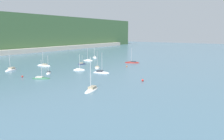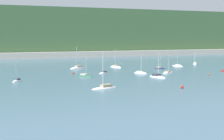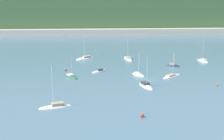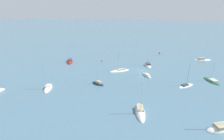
% 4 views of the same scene
% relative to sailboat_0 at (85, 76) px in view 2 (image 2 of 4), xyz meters
% --- Properties ---
extents(ground_plane, '(600.00, 600.00, 0.00)m').
position_rel_sailboat_0_xyz_m(ground_plane, '(24.76, -4.24, -0.07)').
color(ground_plane, slate).
extents(hillside_ridge, '(426.78, 81.54, 34.35)m').
position_rel_sailboat_0_xyz_m(hillside_ridge, '(24.76, 143.07, 17.10)').
color(hillside_ridge, '#42663D').
rests_on(hillside_ridge, ground_plane).
extents(shore_town_strip, '(362.76, 6.00, 4.01)m').
position_rel_sailboat_0_xyz_m(shore_town_strip, '(24.76, 98.80, 1.93)').
color(shore_town_strip, beige).
rests_on(shore_town_strip, ground_plane).
extents(sailboat_0, '(5.89, 7.68, 8.13)m').
position_rel_sailboat_0_xyz_m(sailboat_0, '(0.00, 0.00, 0.00)').
color(sailboat_0, '#2D6647').
rests_on(sailboat_0, ground_plane).
extents(sailboat_1, '(4.00, 5.66, 8.14)m').
position_rel_sailboat_0_xyz_m(sailboat_1, '(65.96, 27.11, 0.06)').
color(sailboat_1, silver).
rests_on(sailboat_1, ground_plane).
extents(sailboat_2, '(8.62, 6.14, 10.96)m').
position_rel_sailboat_0_xyz_m(sailboat_2, '(3.94, 27.70, 0.04)').
color(sailboat_2, silver).
rests_on(sailboat_2, ground_plane).
extents(sailboat_3, '(8.55, 4.46, 11.12)m').
position_rel_sailboat_0_xyz_m(sailboat_3, '(-1.91, -27.46, 0.08)').
color(sailboat_3, white).
rests_on(sailboat_3, ground_plane).
extents(sailboat_4, '(5.27, 3.33, 5.98)m').
position_rel_sailboat_0_xyz_m(sailboat_4, '(37.63, 13.13, 0.04)').
color(sailboat_4, '#232D4C').
rests_on(sailboat_4, ground_plane).
extents(sailboat_5, '(8.30, 7.08, 9.23)m').
position_rel_sailboat_0_xyz_m(sailboat_5, '(33.63, -1.27, -0.00)').
color(sailboat_5, white).
rests_on(sailboat_5, ground_plane).
extents(sailboat_7, '(5.96, 5.93, 8.49)m').
position_rel_sailboat_0_xyz_m(sailboat_7, '(9.27, 6.85, 0.02)').
color(sailboat_7, white).
rests_on(sailboat_7, ground_plane).
extents(sailboat_8, '(3.94, 4.54, 6.60)m').
position_rel_sailboat_0_xyz_m(sailboat_8, '(-24.21, -5.50, 0.03)').
color(sailboat_8, white).
rests_on(sailboat_8, ground_plane).
extents(sailboat_9, '(4.65, 5.60, 8.46)m').
position_rel_sailboat_0_xyz_m(sailboat_9, '(22.56, 0.98, 0.01)').
color(sailboat_9, silver).
rests_on(sailboat_9, ground_plane).
extents(sailboat_10, '(4.09, 6.62, 9.27)m').
position_rel_sailboat_0_xyz_m(sailboat_10, '(51.78, 20.75, 0.03)').
color(sailboat_10, white).
rests_on(sailboat_10, ground_plane).
extents(sailboat_11, '(4.63, 8.01, 9.92)m').
position_rel_sailboat_0_xyz_m(sailboat_11, '(23.20, -11.82, 0.05)').
color(sailboat_11, silver).
rests_on(sailboat_11, ground_plane).
extents(sailboat_12, '(4.15, 8.76, 9.57)m').
position_rel_sailboat_0_xyz_m(sailboat_12, '(21.81, 26.17, 0.01)').
color(sailboat_12, silver).
rests_on(sailboat_12, ground_plane).
extents(mooring_buoy_0, '(0.70, 0.70, 0.70)m').
position_rel_sailboat_0_xyz_m(mooring_buoy_0, '(-2.64, 8.33, 0.28)').
color(mooring_buoy_0, red).
rests_on(mooring_buoy_0, ground_plane).
extents(mooring_buoy_1, '(0.63, 0.63, 0.63)m').
position_rel_sailboat_0_xyz_m(mooring_buoy_1, '(44.78, -12.27, 0.24)').
color(mooring_buoy_1, orange).
rests_on(mooring_buoy_1, ground_plane).
extents(mooring_buoy_2, '(0.84, 0.84, 0.84)m').
position_rel_sailboat_0_xyz_m(mooring_buoy_2, '(18.59, -34.84, 0.35)').
color(mooring_buoy_2, red).
rests_on(mooring_buoy_2, ground_plane).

